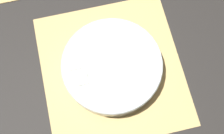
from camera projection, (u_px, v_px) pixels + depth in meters
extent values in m
plane|color=black|center=(112.00, 70.00, 0.90)|extent=(6.00, 6.00, 0.00)
cube|color=tan|center=(112.00, 70.00, 0.90)|extent=(0.42, 0.40, 0.01)
cube|color=#3D2D19|center=(101.00, 23.00, 0.94)|extent=(0.01, 0.39, 0.00)
cube|color=#3D2D19|center=(105.00, 41.00, 0.92)|extent=(0.01, 0.39, 0.00)
cube|color=#3D2D19|center=(110.00, 60.00, 0.90)|extent=(0.01, 0.39, 0.00)
cube|color=#3D2D19|center=(114.00, 79.00, 0.89)|extent=(0.01, 0.39, 0.00)
cube|color=#3D2D19|center=(119.00, 99.00, 0.87)|extent=(0.01, 0.39, 0.00)
cube|color=#3D2D19|center=(125.00, 121.00, 0.85)|extent=(0.01, 0.39, 0.00)
cylinder|color=silver|center=(112.00, 66.00, 0.87)|extent=(0.28, 0.28, 0.05)
torus|color=silver|center=(112.00, 64.00, 0.85)|extent=(0.28, 0.28, 0.01)
cylinder|color=#F4EABC|center=(91.00, 68.00, 0.85)|extent=(0.02, 0.02, 0.01)
cylinder|color=#F4EABC|center=(110.00, 82.00, 0.86)|extent=(0.03, 0.03, 0.01)
cylinder|color=#F4EABC|center=(147.00, 84.00, 0.85)|extent=(0.03, 0.03, 0.01)
cylinder|color=#F4EABC|center=(127.00, 63.00, 0.85)|extent=(0.03, 0.03, 0.01)
cylinder|color=#F4EABC|center=(114.00, 82.00, 0.84)|extent=(0.03, 0.03, 0.01)
cylinder|color=#F4EABC|center=(117.00, 65.00, 0.87)|extent=(0.03, 0.03, 0.01)
cylinder|color=#F4EABC|center=(118.00, 103.00, 0.84)|extent=(0.03, 0.03, 0.01)
cylinder|color=#F4EABC|center=(97.00, 82.00, 0.85)|extent=(0.03, 0.03, 0.01)
cylinder|color=#F4EABC|center=(99.00, 35.00, 0.91)|extent=(0.03, 0.03, 0.01)
cylinder|color=#F4EABC|center=(85.00, 55.00, 0.87)|extent=(0.03, 0.03, 0.01)
cube|color=white|center=(129.00, 99.00, 0.84)|extent=(0.02, 0.02, 0.02)
cube|color=white|center=(88.00, 96.00, 0.83)|extent=(0.02, 0.02, 0.02)
cube|color=white|center=(125.00, 38.00, 0.91)|extent=(0.03, 0.03, 0.03)
cube|color=white|center=(141.00, 56.00, 0.89)|extent=(0.02, 0.02, 0.02)
cube|color=white|center=(83.00, 81.00, 0.84)|extent=(0.03, 0.03, 0.03)
cube|color=white|center=(102.00, 61.00, 0.87)|extent=(0.03, 0.03, 0.03)
cube|color=white|center=(75.00, 66.00, 0.86)|extent=(0.03, 0.03, 0.03)
cube|color=white|center=(108.00, 48.00, 0.88)|extent=(0.03, 0.03, 0.03)
cube|color=white|center=(123.00, 58.00, 0.89)|extent=(0.03, 0.03, 0.03)
cube|color=white|center=(97.00, 102.00, 0.83)|extent=(0.02, 0.02, 0.02)
cube|color=white|center=(141.00, 47.00, 0.88)|extent=(0.03, 0.03, 0.03)
ellipsoid|color=orange|center=(104.00, 101.00, 0.82)|extent=(0.03, 0.01, 0.01)
ellipsoid|color=red|center=(120.00, 94.00, 0.84)|extent=(0.03, 0.01, 0.01)
ellipsoid|color=red|center=(106.00, 37.00, 0.90)|extent=(0.03, 0.01, 0.01)
ellipsoid|color=orange|center=(137.00, 89.00, 0.84)|extent=(0.03, 0.02, 0.01)
ellipsoid|color=orange|center=(108.00, 68.00, 0.85)|extent=(0.03, 0.02, 0.01)
ellipsoid|color=red|center=(92.00, 68.00, 0.88)|extent=(0.03, 0.02, 0.01)
ellipsoid|color=red|center=(110.00, 93.00, 0.83)|extent=(0.03, 0.02, 0.01)
ellipsoid|color=orange|center=(128.00, 78.00, 0.85)|extent=(0.03, 0.02, 0.01)
ellipsoid|color=orange|center=(122.00, 79.00, 0.87)|extent=(0.02, 0.01, 0.01)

